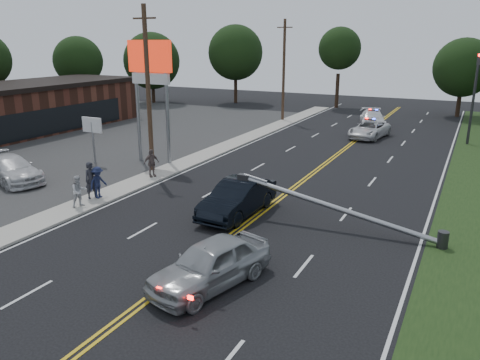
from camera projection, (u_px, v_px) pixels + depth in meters
The scene contains 24 objects.
ground at pixel (156, 293), 15.38m from camera, with size 120.00×120.00×0.00m, color black.
parking_lot at pixel (10, 159), 32.59m from camera, with size 25.00×60.00×0.01m, color #2D2D2D.
sidewalk at pixel (143, 180), 27.55m from camera, with size 1.80×70.00×0.12m, color #AAA69A.
centerline_yellow at pixel (274, 202), 23.93m from camera, with size 0.36×80.00×0.00m, color gold.
pylon_sign at pixel (150, 72), 30.18m from camera, with size 3.20×0.35×8.00m.
small_sign at pixel (92, 129), 31.03m from camera, with size 1.60×0.14×3.10m.
traffic_signal at pixel (475, 91), 36.22m from camera, with size 0.28×0.41×7.05m.
fallen_streetlight at pixel (346, 211), 20.14m from camera, with size 9.36×0.44×1.91m.
utility_pole_mid at pixel (148, 90), 28.16m from camera, with size 1.60×0.28×10.00m.
utility_pole_far at pixel (284, 70), 46.97m from camera, with size 1.60×0.28×10.00m.
tree_3 at pixel (78, 61), 55.39m from camera, with size 5.73×5.73×8.50m.
tree_4 at pixel (152, 61), 60.88m from camera, with size 7.27×7.27×9.06m.
tree_5 at pixel (236, 53), 60.54m from camera, with size 7.05×7.05×9.98m.
tree_6 at pixel (340, 49), 55.96m from camera, with size 5.03×5.03×9.57m.
tree_7 at pixel (463, 68), 49.54m from camera, with size 6.18×6.18×8.30m.
crashed_sedan at pixel (238, 198), 22.06m from camera, with size 1.74×5.00×1.65m, color black.
waiting_sedan at pixel (210, 264), 15.63m from camera, with size 1.89×4.69×1.60m, color #999DA1.
parked_car at pixel (11, 169), 27.27m from camera, with size 2.13×5.23×1.52m, color silver.
emergency_a at pixel (369, 130), 39.70m from camera, with size 2.32×5.03×1.40m, color silver.
emergency_b at pixel (373, 119), 44.85m from camera, with size 2.16×5.32×1.55m, color silver.
bystander_a at pixel (91, 180), 24.02m from camera, with size 0.70×0.46×1.91m, color #24242B.
bystander_b at pixel (79, 191), 22.83m from camera, with size 0.76×0.59×1.57m, color #B7B8BC.
bystander_c at pixel (98, 182), 24.08m from camera, with size 1.07×0.62×1.66m, color #1A2141.
bystander_d at pixel (151, 163), 27.85m from camera, with size 0.99×0.41×1.68m, color #61504E.
Camera 1 is at (8.63, -10.95, 7.96)m, focal length 35.00 mm.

